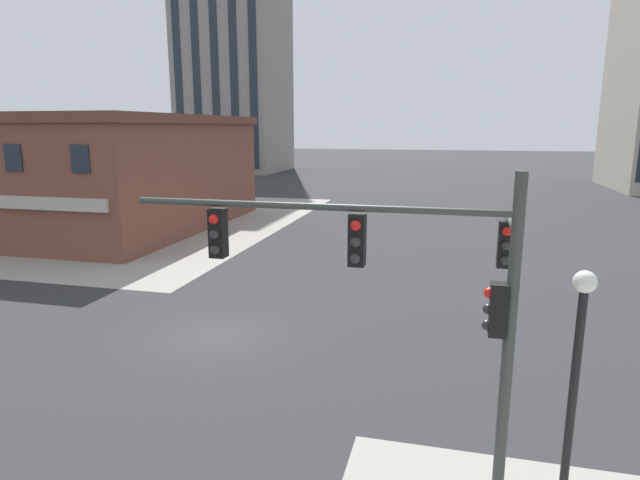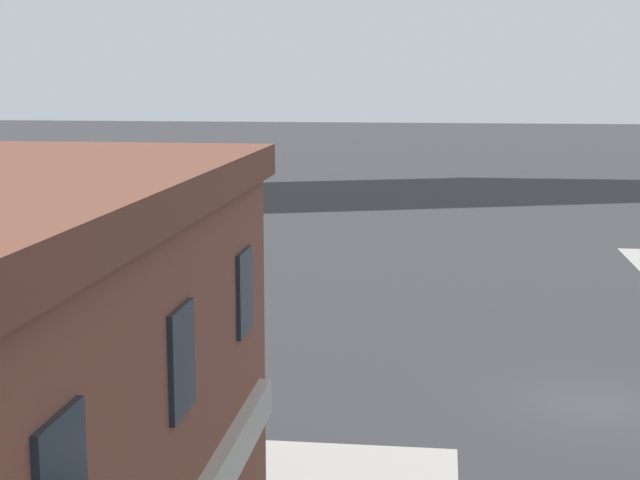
% 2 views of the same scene
% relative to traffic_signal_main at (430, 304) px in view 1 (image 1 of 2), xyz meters
% --- Properties ---
extents(ground_plane, '(320.00, 320.00, 0.00)m').
position_rel_traffic_signal_main_xyz_m(ground_plane, '(-7.67, 7.34, -4.24)').
color(ground_plane, '#2D2D30').
extents(sidewalk_far_corner, '(32.00, 32.00, 0.02)m').
position_rel_traffic_signal_main_xyz_m(sidewalk_far_corner, '(-27.67, 27.34, -4.24)').
color(sidewalk_far_corner, gray).
rests_on(sidewalk_far_corner, ground).
extents(traffic_signal_main, '(6.84, 2.09, 6.57)m').
position_rel_traffic_signal_main_xyz_m(traffic_signal_main, '(0.00, 0.00, 0.00)').
color(traffic_signal_main, '#383D38').
rests_on(traffic_signal_main, ground).
extents(street_lamp_corner_near, '(0.36, 0.36, 5.07)m').
position_rel_traffic_signal_main_xyz_m(street_lamp_corner_near, '(2.33, -0.31, -1.04)').
color(street_lamp_corner_near, black).
rests_on(street_lamp_corner_near, ground).
extents(storefront_block_near_corner, '(25.76, 20.20, 8.05)m').
position_rel_traffic_signal_main_xyz_m(storefront_block_near_corner, '(-29.30, 25.21, -0.21)').
color(storefront_block_near_corner, brown).
rests_on(storefront_block_near_corner, ground).
extents(residential_tower_skyline_left, '(15.40, 15.59, 52.12)m').
position_rel_traffic_signal_main_xyz_m(residential_tower_skyline_left, '(-34.97, 75.09, 21.84)').
color(residential_tower_skyline_left, gray).
rests_on(residential_tower_skyline_left, ground).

